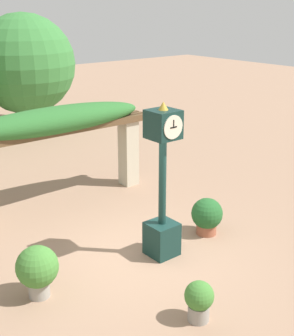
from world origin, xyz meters
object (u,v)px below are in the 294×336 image
at_px(potted_plant_near_right, 199,300).
at_px(potted_plant_far_left, 37,269).
at_px(pedestal_clock, 162,190).
at_px(potted_plant_near_left, 207,215).

bearing_deg(potted_plant_near_right, potted_plant_far_left, 127.50).
bearing_deg(potted_plant_near_right, pedestal_clock, 65.03).
xyz_separation_m(potted_plant_near_right, potted_plant_far_left, (-1.78, 2.33, 0.18)).
bearing_deg(potted_plant_near_left, pedestal_clock, -177.58).
xyz_separation_m(pedestal_clock, potted_plant_near_right, (-0.97, -2.09, -1.08)).
bearing_deg(potted_plant_far_left, pedestal_clock, -4.98).
bearing_deg(potted_plant_near_left, potted_plant_far_left, 177.54).
xyz_separation_m(pedestal_clock, potted_plant_near_left, (1.43, 0.06, -1.02)).
bearing_deg(potted_plant_near_right, potted_plant_near_left, 41.79).
xyz_separation_m(potted_plant_near_left, potted_plant_near_right, (-2.40, -2.15, -0.06)).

